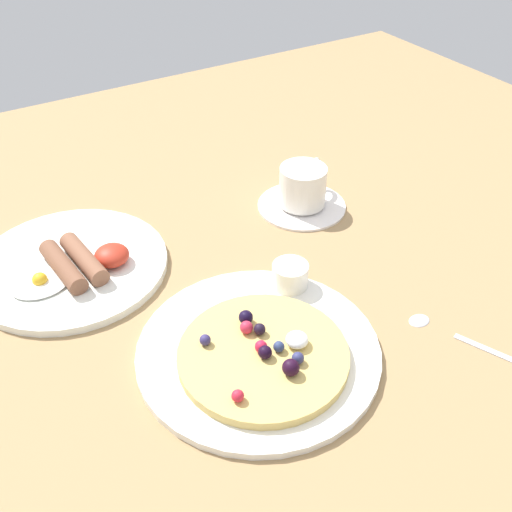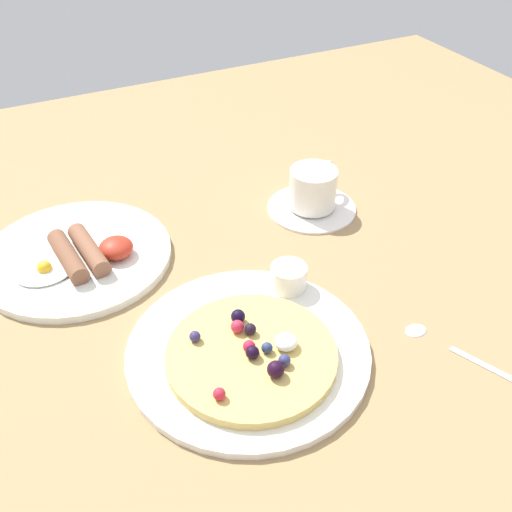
{
  "view_description": "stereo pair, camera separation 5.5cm",
  "coord_description": "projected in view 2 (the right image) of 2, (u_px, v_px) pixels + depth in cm",
  "views": [
    {
      "loc": [
        -31.75,
        -54.78,
        52.94
      ],
      "look_at": [
        0.88,
        -1.11,
        4.0
      ],
      "focal_mm": 42.22,
      "sensor_mm": 36.0,
      "label": 1
    },
    {
      "loc": [
        -26.95,
        -57.42,
        52.94
      ],
      "look_at": [
        0.88,
        -1.11,
        4.0
      ],
      "focal_mm": 42.22,
      "sensor_mm": 36.0,
      "label": 2
    }
  ],
  "objects": [
    {
      "name": "pancake_plate",
      "position": [
        248.0,
        351.0,
        0.71
      ],
      "size": [
        28.78,
        28.78,
        1.01
      ],
      "primitive_type": "cylinder",
      "color": "white",
      "rests_on": "ground_plane"
    },
    {
      "name": "breakfast_plate",
      "position": [
        76.0,
        256.0,
        0.85
      ],
      "size": [
        26.74,
        26.74,
        1.14
      ],
      "primitive_type": "cylinder",
      "color": "white",
      "rests_on": "ground_plane"
    },
    {
      "name": "teaspoon",
      "position": [
        442.0,
        342.0,
        0.72
      ],
      "size": [
        7.31,
        13.9,
        0.6
      ],
      "color": "silver",
      "rests_on": "ground_plane"
    },
    {
      "name": "pancake_with_berries",
      "position": [
        252.0,
        355.0,
        0.69
      ],
      "size": [
        19.77,
        19.77,
        3.15
      ],
      "color": "#D5B460",
      "rests_on": "pancake_plate"
    },
    {
      "name": "coffee_cup",
      "position": [
        313.0,
        187.0,
        0.93
      ],
      "size": [
        9.68,
        7.65,
        6.24
      ],
      "color": "white",
      "rests_on": "coffee_saucer"
    },
    {
      "name": "coffee_saucer",
      "position": [
        312.0,
        207.0,
        0.95
      ],
      "size": [
        14.05,
        14.05,
        0.79
      ],
      "primitive_type": "cylinder",
      "color": "white",
      "rests_on": "ground_plane"
    },
    {
      "name": "syrup_ramekin",
      "position": [
        289.0,
        277.0,
        0.78
      ],
      "size": [
        4.77,
        4.77,
        3.28
      ],
      "color": "white",
      "rests_on": "pancake_plate"
    },
    {
      "name": "ground_plane",
      "position": [
        247.0,
        285.0,
        0.83
      ],
      "size": [
        171.48,
        143.83,
        3.0
      ],
      "primitive_type": "cube",
      "color": "#9D7C51"
    },
    {
      "name": "fried_breakfast",
      "position": [
        82.0,
        254.0,
        0.83
      ],
      "size": [
        16.08,
        11.02,
        2.81
      ],
      "color": "brown",
      "rests_on": "breakfast_plate"
    }
  ]
}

